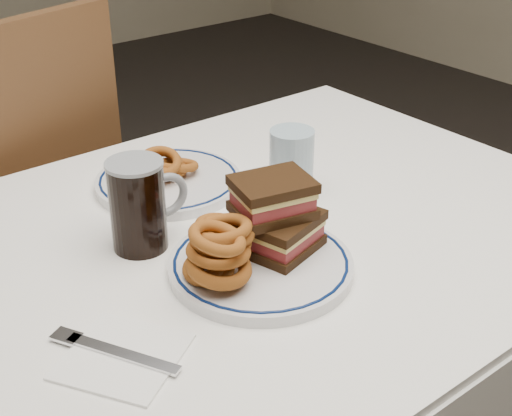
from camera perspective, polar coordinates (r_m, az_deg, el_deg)
dining_table at (r=1.17m, az=-2.59°, el=-6.98°), size 1.27×0.87×0.75m
chair_far at (r=1.69m, az=-19.26°, el=-0.54°), size 0.57×0.57×1.00m
main_plate at (r=1.03m, az=0.37°, el=-4.57°), size 0.27×0.27×0.02m
reuben_sandwich at (r=1.02m, az=1.76°, el=-0.58°), size 0.14×0.12×0.11m
onion_rings_main at (r=0.96m, az=-3.04°, el=-3.30°), size 0.12×0.12×0.12m
ketchup_ramekin at (r=1.05m, az=-2.16°, el=-2.10°), size 0.05×0.05×0.03m
beer_mug at (r=1.07m, az=-9.32°, el=0.32°), size 0.13×0.09×0.14m
water_glass at (r=1.21m, az=2.85°, el=3.58°), size 0.08×0.08×0.12m
far_plate at (r=1.27m, az=-7.02°, el=2.15°), size 0.26×0.26×0.02m
onion_rings_far at (r=1.26m, az=-7.18°, el=3.42°), size 0.12×0.09×0.07m
napkin_fork at (r=0.90m, az=-10.78°, el=-11.50°), size 0.19×0.19×0.01m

